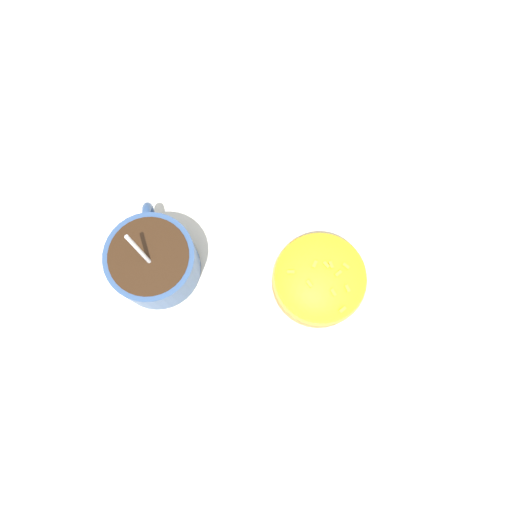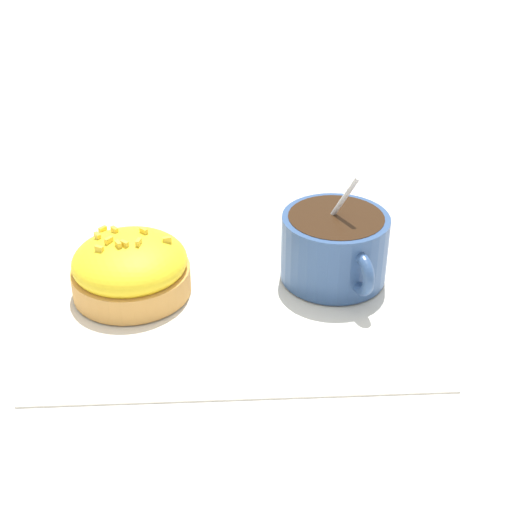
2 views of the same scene
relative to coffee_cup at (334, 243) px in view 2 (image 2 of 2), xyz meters
name	(u,v)px [view 2 (image 2 of 2)]	position (x,y,z in m)	size (l,w,h in m)	color
ground_plane	(236,289)	(-0.08, 0.00, -0.03)	(3.00, 3.00, 0.00)	silver
paper_napkin	(236,287)	(-0.08, 0.00, -0.03)	(0.33, 0.31, 0.00)	white
coffee_cup	(334,243)	(0.00, 0.00, 0.00)	(0.09, 0.11, 0.10)	#335184
frosted_pastry	(130,268)	(-0.17, 0.01, -0.01)	(0.10, 0.10, 0.05)	#D19347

